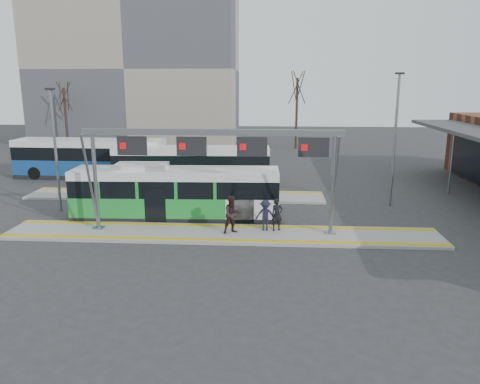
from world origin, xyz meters
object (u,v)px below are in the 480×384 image
(hero_bus, at_px, (176,194))
(passenger_a, at_px, (277,215))
(passenger_b, at_px, (232,215))
(passenger_c, at_px, (265,215))
(gantry, at_px, (215,151))

(hero_bus, distance_m, passenger_a, 6.14)
(passenger_a, relative_size, passenger_b, 0.86)
(passenger_a, bearing_deg, passenger_b, 173.84)
(passenger_b, bearing_deg, passenger_a, -11.82)
(hero_bus, height_order, passenger_b, hero_bus)
(passenger_a, bearing_deg, passenger_c, 164.19)
(gantry, xyz_separation_m, passenger_a, (3.14, 0.33, -3.32))
(gantry, height_order, passenger_b, gantry)
(passenger_a, bearing_deg, gantry, 164.98)
(passenger_c, bearing_deg, passenger_a, 8.61)
(hero_bus, height_order, passenger_c, hero_bus)
(passenger_a, height_order, passenger_b, passenger_b)
(passenger_a, bearing_deg, hero_bus, 137.63)
(passenger_b, bearing_deg, passenger_c, -8.49)
(hero_bus, height_order, passenger_a, hero_bus)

